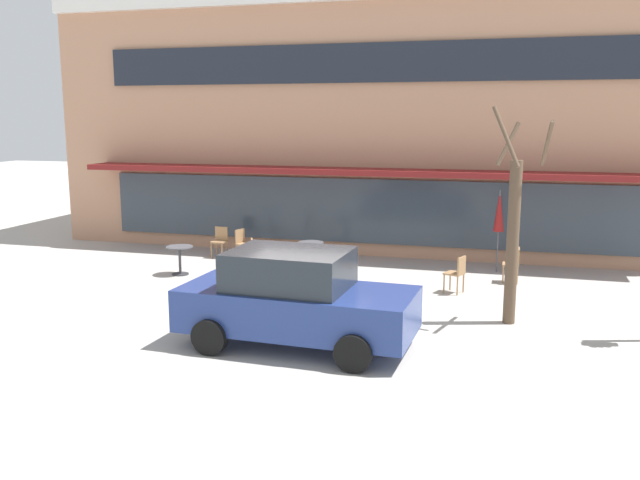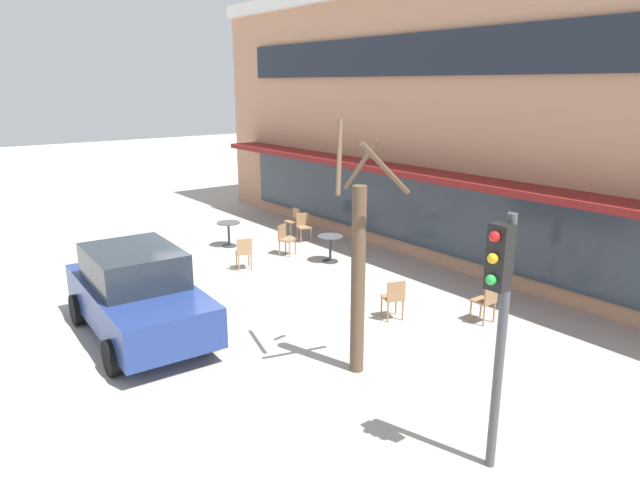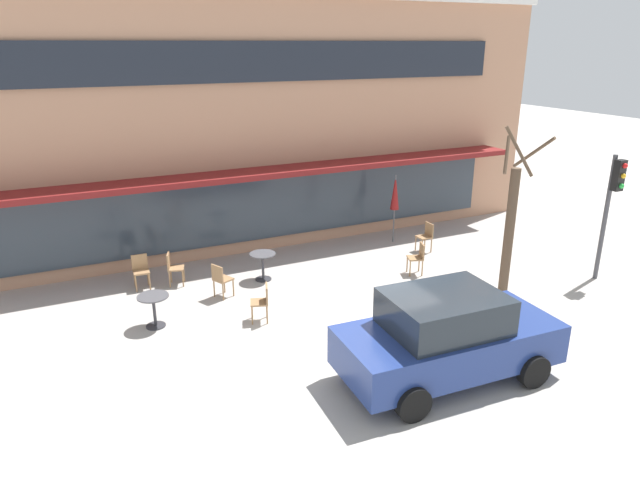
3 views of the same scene
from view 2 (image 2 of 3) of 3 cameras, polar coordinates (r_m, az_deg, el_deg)
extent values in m
plane|color=#ADA8A0|center=(13.40, -9.35, -6.06)|extent=(80.00, 80.00, 0.00)
cube|color=tan|center=(19.30, 17.77, 11.81)|extent=(19.88, 8.00, 7.77)
cube|color=maroon|center=(15.94, 7.84, 6.94)|extent=(16.90, 1.10, 0.16)
cube|color=#1E232D|center=(16.14, 9.54, 17.83)|extent=(15.91, 0.10, 1.10)
cube|color=#2D3842|center=(16.50, 8.89, 2.94)|extent=(15.91, 0.10, 1.90)
cylinder|color=#333338|center=(16.06, 1.03, -2.14)|extent=(0.44, 0.44, 0.03)
cylinder|color=#333338|center=(15.96, 1.03, -0.89)|extent=(0.07, 0.07, 0.70)
cylinder|color=#4C4C51|center=(15.86, 1.04, 0.37)|extent=(0.70, 0.70, 0.03)
cylinder|color=#333338|center=(17.81, -9.06, -0.57)|extent=(0.44, 0.44, 0.03)
cylinder|color=#333338|center=(17.72, -9.11, 0.57)|extent=(0.07, 0.07, 0.70)
cylinder|color=#4C4C51|center=(17.63, -9.16, 1.71)|extent=(0.70, 0.70, 0.03)
cylinder|color=#4C4C51|center=(13.35, 18.04, -1.72)|extent=(0.04, 0.04, 2.20)
cone|color=maroon|center=(13.21, 18.23, 0.56)|extent=(0.28, 0.28, 1.10)
cylinder|color=#9E754C|center=(12.50, 14.83, -6.88)|extent=(0.04, 0.04, 0.45)
cylinder|color=#9E754C|center=(12.76, 15.79, -6.50)|extent=(0.04, 0.04, 0.45)
cylinder|color=#9E754C|center=(12.32, 16.07, -7.32)|extent=(0.04, 0.04, 0.45)
cylinder|color=#9E754C|center=(12.57, 17.02, -6.93)|extent=(0.04, 0.04, 0.45)
cube|color=#9E754C|center=(12.45, 16.01, -5.86)|extent=(0.40, 0.40, 0.04)
cube|color=#9E754C|center=(12.27, 16.75, -5.13)|extent=(0.04, 0.40, 0.40)
cylinder|color=#9E754C|center=(16.71, -2.47, -0.70)|extent=(0.04, 0.04, 0.45)
cylinder|color=#9E754C|center=(16.43, -3.07, -0.99)|extent=(0.04, 0.04, 0.45)
cylinder|color=#9E754C|center=(16.88, -3.47, -0.55)|extent=(0.04, 0.04, 0.45)
cylinder|color=#9E754C|center=(16.60, -4.08, -0.84)|extent=(0.04, 0.04, 0.45)
cube|color=#9E754C|center=(16.59, -3.28, 0.04)|extent=(0.53, 0.53, 0.04)
cube|color=#9E754C|center=(16.63, -3.83, 0.85)|extent=(0.20, 0.38, 0.40)
cylinder|color=#9E754C|center=(12.40, 6.17, -6.62)|extent=(0.04, 0.04, 0.45)
cylinder|color=#9E754C|center=(12.53, 7.60, -6.43)|extent=(0.04, 0.04, 0.45)
cylinder|color=#9E754C|center=(12.11, 6.81, -7.19)|extent=(0.04, 0.04, 0.45)
cylinder|color=#9E754C|center=(12.25, 8.27, -6.98)|extent=(0.04, 0.04, 0.45)
cube|color=#9E754C|center=(12.23, 7.25, -5.74)|extent=(0.51, 0.51, 0.04)
cube|color=#9E754C|center=(12.00, 7.64, -5.05)|extent=(0.18, 0.39, 0.40)
cylinder|color=#9E754C|center=(17.97, -0.90, 0.46)|extent=(0.04, 0.04, 0.45)
cylinder|color=#9E754C|center=(17.86, -1.93, 0.36)|extent=(0.04, 0.04, 0.45)
cylinder|color=#9E754C|center=(18.28, -1.25, 0.72)|extent=(0.04, 0.04, 0.45)
cylinder|color=#9E754C|center=(18.17, -2.26, 0.62)|extent=(0.04, 0.04, 0.45)
cube|color=#9E754C|center=(18.01, -1.59, 1.30)|extent=(0.50, 0.50, 0.04)
cube|color=#9E754C|center=(18.12, -1.78, 2.10)|extent=(0.16, 0.39, 0.40)
cylinder|color=#9E754C|center=(15.66, -8.36, -1.97)|extent=(0.04, 0.04, 0.45)
cylinder|color=#9E754C|center=(15.72, -7.14, -1.86)|extent=(0.04, 0.04, 0.45)
cylinder|color=#9E754C|center=(15.34, -8.13, -2.33)|extent=(0.04, 0.04, 0.45)
cylinder|color=#9E754C|center=(15.40, -6.88, -2.22)|extent=(0.04, 0.04, 0.45)
cube|color=#9E754C|center=(15.46, -7.66, -1.23)|extent=(0.51, 0.51, 0.04)
cube|color=#9E754C|center=(15.23, -7.56, -0.62)|extent=(0.17, 0.39, 0.40)
cylinder|color=#9E754C|center=(18.61, -2.96, 0.97)|extent=(0.04, 0.04, 0.45)
cylinder|color=#9E754C|center=(18.89, -3.51, 1.18)|extent=(0.04, 0.04, 0.45)
cylinder|color=#9E754C|center=(18.79, -2.08, 1.12)|extent=(0.04, 0.04, 0.45)
cylinder|color=#9E754C|center=(19.06, -2.64, 1.32)|extent=(0.04, 0.04, 0.45)
cube|color=#9E754C|center=(18.78, -2.81, 1.87)|extent=(0.42, 0.42, 0.04)
cube|color=#9E754C|center=(18.82, -2.35, 2.60)|extent=(0.40, 0.06, 0.40)
cube|color=navy|center=(11.81, -17.66, -5.96)|extent=(4.29, 2.01, 0.76)
cube|color=#232B33|center=(11.72, -18.16, -2.45)|extent=(2.18, 1.70, 0.68)
cylinder|color=black|center=(11.09, -10.96, -9.03)|extent=(0.65, 0.25, 0.64)
cylinder|color=black|center=(10.59, -20.04, -10.96)|extent=(0.65, 0.25, 0.64)
cylinder|color=black|center=(13.36, -15.53, -5.04)|extent=(0.65, 0.25, 0.64)
cylinder|color=black|center=(12.95, -23.08, -6.41)|extent=(0.65, 0.25, 0.64)
cylinder|color=brown|center=(9.62, 3.82, -4.20)|extent=(0.24, 0.24, 3.27)
cylinder|color=brown|center=(8.78, 6.60, 7.06)|extent=(0.17, 1.14, 0.91)
cylinder|color=brown|center=(9.40, 4.14, 7.55)|extent=(0.46, 0.46, 0.85)
cylinder|color=brown|center=(9.14, 1.93, 8.31)|extent=(0.60, 0.55, 1.15)
cylinder|color=#47474C|center=(7.52, 17.59, -10.17)|extent=(0.12, 0.12, 3.40)
cube|color=black|center=(6.96, 17.53, -1.65)|extent=(0.26, 0.20, 0.80)
sphere|color=red|center=(6.79, 17.07, 0.33)|extent=(0.13, 0.13, 0.13)
sphere|color=gold|center=(6.86, 16.91, -1.77)|extent=(0.13, 0.13, 0.13)
sphere|color=green|center=(6.93, 16.74, -3.83)|extent=(0.13, 0.13, 0.13)
camera|label=1|loc=(10.37, -84.41, -2.67)|focal=38.00mm
camera|label=3|loc=(17.31, -52.73, 13.67)|focal=32.00mm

